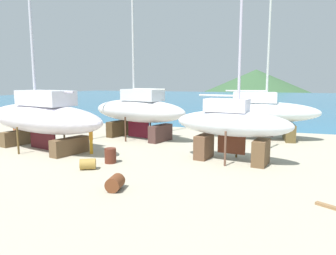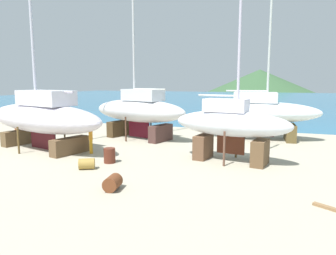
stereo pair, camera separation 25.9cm
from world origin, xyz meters
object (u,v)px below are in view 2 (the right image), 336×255
sailboat_mid_port (42,117)px  barrel_ochre (113,183)px  worker (91,139)px  barrel_rust_mid (87,164)px  barrel_rust_far (21,128)px  barrel_by_slipway (41,122)px  sailboat_far_slipway (139,110)px  sailboat_small_center (260,112)px  sailboat_large_starboard (231,125)px  barrel_tipped_right (110,155)px

sailboat_mid_port → barrel_ochre: size_ratio=21.60×
worker → barrel_rust_mid: 3.81m
sailboat_mid_port → barrel_rust_mid: sailboat_mid_port is taller
barrel_rust_far → barrel_by_slipway: bearing=97.1°
sailboat_far_slipway → sailboat_mid_port: (-4.44, -5.75, -0.06)m
sailboat_small_center → barrel_rust_mid: (-7.91, -11.80, -1.88)m
sailboat_mid_port → worker: 3.93m
sailboat_large_starboard → barrel_by_slipway: sailboat_large_starboard is taller
sailboat_large_starboard → barrel_rust_mid: 8.12m
barrel_ochre → barrel_tipped_right: bearing=121.4°
sailboat_mid_port → barrel_ochre: (8.42, -5.65, -1.89)m
sailboat_large_starboard → barrel_ochre: 7.76m
barrel_rust_mid → barrel_ochre: barrel_ochre is taller
sailboat_large_starboard → barrel_rust_far: size_ratio=12.37×
worker → barrel_by_slipway: 14.61m
barrel_tipped_right → barrel_rust_far: size_ratio=0.90×
sailboat_small_center → sailboat_large_starboard: 7.81m
barrel_tipped_right → sailboat_large_starboard: bearing=21.9°
worker → barrel_ochre: 7.37m
sailboat_far_slipway → sailboat_mid_port: bearing=67.8°
sailboat_mid_port → sailboat_large_starboard: size_ratio=1.59×
barrel_by_slipway → barrel_rust_mid: 18.11m
barrel_tipped_right → barrel_ochre: size_ratio=0.99×
worker → barrel_by_slipway: worker is taller
sailboat_far_slipway → barrel_rust_far: 12.14m
worker → barrel_ochre: bearing=97.1°
barrel_rust_mid → barrel_rust_far: size_ratio=0.86×
barrel_ochre → barrel_rust_mid: bearing=140.3°
sailboat_small_center → worker: bearing=-143.7°
barrel_ochre → barrel_rust_far: barrel_ochre is taller
barrel_rust_mid → barrel_rust_far: (-13.11, 9.00, -0.01)m
sailboat_far_slipway → sailboat_large_starboard: bearing=163.4°
barrel_rust_mid → barrel_rust_far: 15.90m
barrel_by_slipway → barrel_rust_far: (0.38, -3.09, -0.15)m
barrel_tipped_right → barrel_rust_mid: barrel_tipped_right is taller
sailboat_large_starboard → sailboat_far_slipway: bearing=157.3°
barrel_tipped_right → barrel_rust_far: bearing=151.2°
worker → barrel_rust_far: 12.65m
worker → barrel_by_slipway: size_ratio=2.05×
barrel_by_slipway → sailboat_mid_port: bearing=-48.0°
sailboat_large_starboard → sailboat_small_center: bearing=91.0°
sailboat_small_center → barrel_by_slipway: size_ratio=15.13×
sailboat_far_slipway → barrel_by_slipway: sailboat_far_slipway is taller
sailboat_far_slipway → barrel_by_slipway: bearing=1.5°
worker → barrel_by_slipway: (-11.63, 8.82, -0.49)m
sailboat_far_slipway → worker: 5.96m
barrel_tipped_right → sailboat_small_center: bearing=54.0°
barrel_tipped_right → barrel_ochre: 4.58m
sailboat_mid_port → sailboat_small_center: 15.94m
barrel_rust_far → barrel_ochre: bearing=-35.5°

